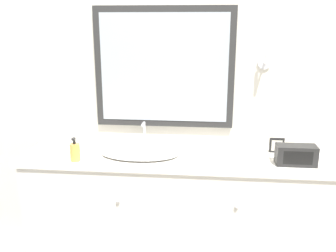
% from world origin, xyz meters
% --- Properties ---
extents(wall_back, '(8.00, 0.18, 2.55)m').
position_xyz_m(wall_back, '(-0.00, 0.57, 1.28)').
color(wall_back, silver).
rests_on(wall_back, ground_plane).
extents(vanity_counter, '(2.11, 0.55, 0.91)m').
position_xyz_m(vanity_counter, '(0.00, 0.28, 0.46)').
color(vanity_counter, beige).
rests_on(vanity_counter, ground_plane).
extents(sink_basin, '(0.53, 0.37, 0.19)m').
position_xyz_m(sink_basin, '(-0.26, 0.26, 0.93)').
color(sink_basin, white).
rests_on(sink_basin, vanity_counter).
extents(soap_bottle, '(0.06, 0.06, 0.16)m').
position_xyz_m(soap_bottle, '(-0.66, 0.10, 0.97)').
color(soap_bottle, gold).
rests_on(soap_bottle, vanity_counter).
extents(appliance_box, '(0.25, 0.11, 0.13)m').
position_xyz_m(appliance_box, '(0.73, 0.18, 0.97)').
color(appliance_box, black).
rests_on(appliance_box, vanity_counter).
extents(picture_frame, '(0.10, 0.01, 0.10)m').
position_xyz_m(picture_frame, '(0.65, 0.39, 0.96)').
color(picture_frame, black).
rests_on(picture_frame, vanity_counter).
extents(hand_towel_near_sink, '(0.17, 0.11, 0.04)m').
position_xyz_m(hand_towel_near_sink, '(-0.83, 0.28, 0.93)').
color(hand_towel_near_sink, silver).
rests_on(hand_towel_near_sink, vanity_counter).
extents(metal_tray, '(0.17, 0.12, 0.01)m').
position_xyz_m(metal_tray, '(0.44, 0.38, 0.91)').
color(metal_tray, '#ADADB2').
rests_on(metal_tray, vanity_counter).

